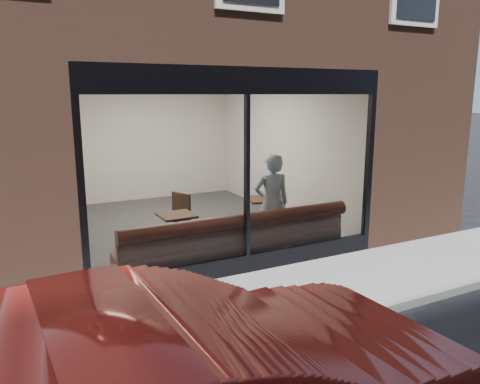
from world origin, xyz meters
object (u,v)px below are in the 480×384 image
banquette (235,252)px  cafe_table_left (177,215)px  cafe_table_right (265,199)px  cafe_chair_right (271,221)px  cafe_chair_left (175,231)px  person (272,204)px

banquette → cafe_table_left: (-0.72, 0.85, 0.52)m
cafe_table_right → cafe_chair_right: cafe_table_right is taller
cafe_table_left → cafe_chair_left: bearing=73.8°
cafe_table_left → cafe_table_right: cafe_table_right is taller
person → cafe_table_right: size_ratio=2.73×
banquette → cafe_table_right: size_ratio=6.10×
person → cafe_table_right: bearing=-103.1°
banquette → cafe_chair_left: size_ratio=8.46×
banquette → cafe_chair_right: size_ratio=10.25×
cafe_table_left → cafe_table_right: bearing=10.9°
cafe_table_right → cafe_chair_right: size_ratio=1.68×
cafe_table_left → cafe_chair_right: size_ratio=1.51×
cafe_table_right → person: bearing=-114.2°
banquette → cafe_table_right: (1.29, 1.24, 0.52)m
cafe_table_left → cafe_table_right: size_ratio=0.90×
person → cafe_chair_left: size_ratio=3.78×
banquette → cafe_chair_right: (1.51, 1.35, 0.01)m
banquette → cafe_chair_right: 2.03m
cafe_table_right → banquette: bearing=-136.3°
banquette → cafe_table_right: 1.86m
cafe_chair_left → cafe_table_left: bearing=49.4°
cafe_chair_left → banquette: bearing=83.5°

